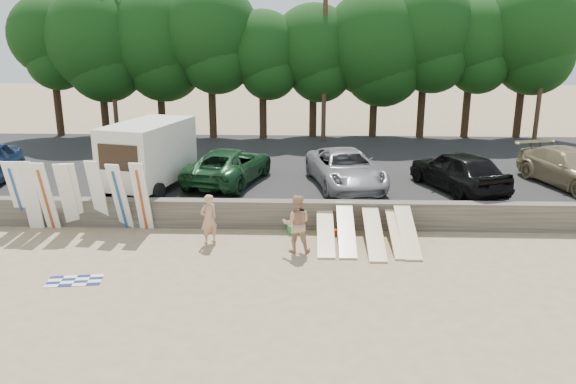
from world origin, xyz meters
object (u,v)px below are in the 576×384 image
car_1 (229,166)px  car_3 (458,170)px  car_4 (571,168)px  cooler (293,229)px  box_trailer (149,152)px  car_2 (346,169)px  beachgoer_a (209,219)px  beachgoer_b (297,224)px

car_1 → car_3: size_ratio=1.08×
car_4 → cooler: (-11.15, -4.09, -1.29)m
car_3 → cooler: (-6.42, -3.31, -1.36)m
box_trailer → car_1: box_trailer is taller
box_trailer → car_2: (7.79, 0.78, -0.77)m
car_4 → beachgoer_a: car_4 is taller
box_trailer → car_1: (3.00, 1.19, -0.78)m
car_4 → beachgoer_a: bearing=-175.1°
car_3 → car_1: bearing=-26.1°
car_2 → beachgoer_b: 5.75m
car_1 → car_2: (4.79, -0.41, 0.01)m
beachgoer_a → cooler: (2.76, 1.04, -0.68)m
car_4 → beachgoer_a: (-13.91, -5.13, -0.61)m
car_3 → box_trailer: bearing=-19.2°
car_1 → car_3: car_3 is taller
box_trailer → car_1: size_ratio=0.89×
car_2 → car_3: car_3 is taller
car_1 → cooler: bearing=137.8°
car_1 → car_4: size_ratio=1.00×
car_1 → beachgoer_a: size_ratio=3.08×
car_4 → beachgoer_b: bearing=-167.8°
car_3 → car_4: bearing=168.6°
box_trailer → car_3: 12.22m
beachgoer_b → cooler: bearing=-86.7°
cooler → box_trailer: bearing=139.9°
car_1 → car_4: (13.92, -0.08, 0.03)m
box_trailer → car_3: bearing=15.8°
car_2 → beachgoer_a: 6.79m
cooler → car_3: bearing=14.4°
box_trailer → car_3: box_trailer is taller
car_1 → beachgoer_b: car_1 is taller
car_4 → beachgoer_b: car_4 is taller
car_4 → cooler: size_ratio=13.60×
car_3 → cooler: car_3 is taller
car_3 → beachgoer_a: bearing=4.6°
beachgoer_a → car_1: bearing=-131.1°
box_trailer → beachgoer_b: box_trailer is taller
car_2 → cooler: (-2.02, -3.76, -1.27)m
car_3 → car_4: 4.79m
car_2 → car_3: (4.40, -0.45, 0.08)m
car_3 → car_2: bearing=-26.6°
car_2 → beachgoer_b: size_ratio=2.81×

